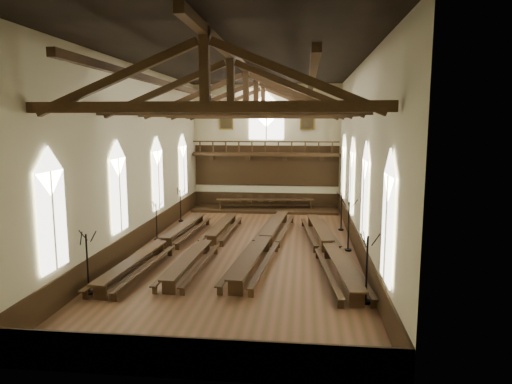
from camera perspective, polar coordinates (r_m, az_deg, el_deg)
ground at (r=25.38m, az=-1.20°, el=-7.17°), size 26.00×26.00×0.00m
room_walls at (r=24.43m, az=-1.25°, el=7.57°), size 26.00×26.00×26.00m
wainscot_band at (r=25.22m, az=-1.21°, el=-5.86°), size 12.00×26.00×1.20m
side_windows at (r=24.63m, az=-1.23°, el=1.23°), size 11.85×19.80×4.50m
end_window at (r=37.26m, az=1.30°, el=9.10°), size 2.80×0.12×3.80m
minstrels_gallery at (r=37.14m, az=1.25°, el=3.98°), size 11.80×1.24×3.70m
portraits at (r=37.25m, az=1.30°, el=8.91°), size 7.75×0.09×1.45m
roof_trusses at (r=24.46m, az=-1.26°, el=11.69°), size 11.70×25.70×2.80m
refectory_row_a at (r=25.15m, az=-11.55°, el=-6.23°), size 1.88×14.32×0.73m
refectory_row_b at (r=25.25m, az=-5.97°, el=-6.11°), size 1.63×13.95×0.70m
refectory_row_c at (r=25.22m, az=1.23°, el=-5.94°), size 2.20×14.75×0.78m
refectory_row_d at (r=24.37m, az=9.00°, el=-6.62°), size 2.24×14.51×0.75m
dais at (r=36.40m, az=1.16°, el=-2.17°), size 11.40×2.89×0.19m
high_table at (r=36.27m, az=1.16°, el=-1.06°), size 7.81×1.76×0.73m
high_chairs at (r=37.03m, az=1.26°, el=-1.04°), size 4.93×0.44×0.92m
candelabrum_left_near at (r=19.98m, az=-20.25°, el=-9.70°), size 0.79×0.78×2.65m
candelabrum_left_mid at (r=27.75m, az=-12.31°, el=-4.47°), size 0.69×0.70×2.36m
candelabrum_left_far at (r=32.70m, az=-9.41°, el=-2.39°), size 0.65×0.73×2.39m
candelabrum_right_near at (r=18.35m, az=13.62°, el=-10.87°), size 0.81×0.86×2.83m
candelabrum_right_mid at (r=25.37m, az=11.47°, el=-5.32°), size 0.86×0.83×2.87m
candelabrum_right_far at (r=30.11m, az=10.61°, el=-3.29°), size 0.77×0.73×2.54m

